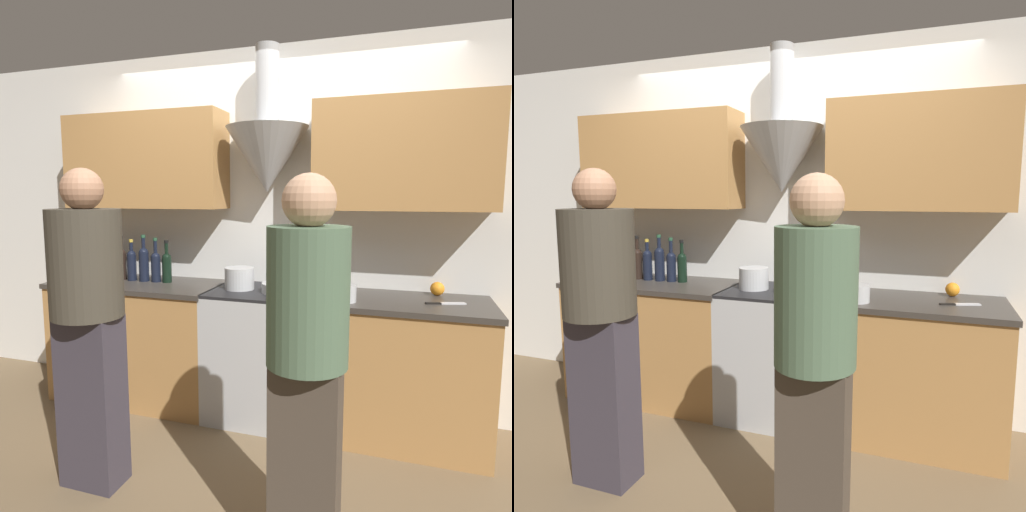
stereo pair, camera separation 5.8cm
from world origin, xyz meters
The scene contains 21 objects.
ground_plane centered at (0.00, 0.00, 0.00)m, with size 12.00×12.00×0.00m, color brown.
wall_back centered at (-0.03, 0.59, 1.48)m, with size 8.40×0.58×2.60m.
counter_left centered at (-0.97, 0.32, 0.45)m, with size 1.29×0.62×0.90m.
counter_right centered at (0.90, 0.32, 0.45)m, with size 1.14×0.62×0.90m.
stove_range centered at (0.00, 0.33, 0.45)m, with size 0.68×0.60×0.90m.
wine_bottle_0 centered at (-1.53, 0.38, 1.04)m, with size 0.08×0.08×0.35m.
wine_bottle_1 centered at (-1.43, 0.39, 1.02)m, with size 0.07×0.07×0.31m.
wine_bottle_2 centered at (-1.33, 0.37, 1.03)m, with size 0.08×0.08×0.33m.
wine_bottle_3 centered at (-1.24, 0.38, 1.03)m, with size 0.07×0.07×0.34m.
wine_bottle_4 centered at (-1.15, 0.37, 1.03)m, with size 0.08×0.08×0.34m.
wine_bottle_5 centered at (-1.05, 0.36, 1.03)m, with size 0.07×0.07×0.32m.
wine_bottle_6 centered at (-0.94, 0.36, 1.04)m, with size 0.08×0.08×0.35m.
wine_bottle_7 centered at (-0.84, 0.37, 1.03)m, with size 0.07×0.07×0.33m.
wine_bottle_8 centered at (-0.75, 0.37, 1.03)m, with size 0.07×0.07×0.32m.
stock_pot centered at (-0.15, 0.32, 0.97)m, with size 0.21×0.21×0.15m.
mixing_bowl centered at (0.15, 0.29, 0.93)m, with size 0.26×0.26×0.07m.
orange_fruit centered at (1.14, 0.53, 0.94)m, with size 0.09×0.09×0.09m.
saucepan centered at (0.59, 0.17, 0.95)m, with size 0.15×0.15×0.11m.
chefs_knife centered at (1.18, 0.29, 0.90)m, with size 0.24×0.10×0.01m.
person_foreground_left centered at (-0.61, -0.70, 0.93)m, with size 0.37×0.37×1.68m.
person_foreground_right centered at (0.58, -0.87, 0.91)m, with size 0.33×0.33×1.63m.
Camera 1 is at (0.95, -2.61, 1.55)m, focal length 32.00 mm.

